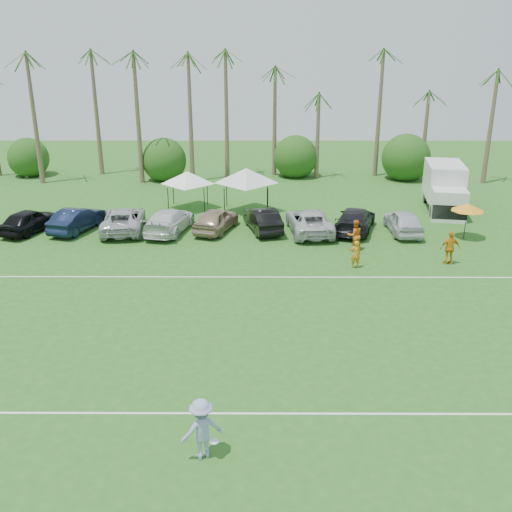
{
  "coord_description": "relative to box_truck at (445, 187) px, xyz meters",
  "views": [
    {
      "loc": [
        2.56,
        -14.13,
        11.68
      ],
      "look_at": [
        2.45,
        12.94,
        1.6
      ],
      "focal_mm": 40.0,
      "sensor_mm": 36.0,
      "label": 1
    }
  ],
  "objects": [
    {
      "name": "bush_tree_3",
      "position": [
        -0.37,
        11.85,
        -0.01
      ],
      "size": [
        4.0,
        4.0,
        4.0
      ],
      "color": "brown",
      "rests_on": "ground"
    },
    {
      "name": "bush_tree_0",
      "position": [
        -35.37,
        11.85,
        -0.01
      ],
      "size": [
        4.0,
        4.0,
        4.0
      ],
      "color": "brown",
      "rests_on": "ground"
    },
    {
      "name": "palm_tree_6",
      "position": [
        -12.37,
        10.85,
        7.41
      ],
      "size": [
        2.4,
        2.4,
        10.9
      ],
      "color": "brown",
      "rests_on": "ground"
    },
    {
      "name": "box_truck",
      "position": [
        0.0,
        0.0,
        0.0
      ],
      "size": [
        3.5,
        6.86,
        3.37
      ],
      "rotation": [
        0.0,
        0.0,
        -0.17
      ],
      "color": "silver",
      "rests_on": "ground"
    },
    {
      "name": "palm_tree_7",
      "position": [
        -8.37,
        10.85,
        8.26
      ],
      "size": [
        2.4,
        2.4,
        11.9
      ],
      "color": "brown",
      "rests_on": "ground"
    },
    {
      "name": "palm_tree_5",
      "position": [
        -16.37,
        10.85,
        6.55
      ],
      "size": [
        2.4,
        2.4,
        9.9
      ],
      "color": "brown",
      "rests_on": "ground"
    },
    {
      "name": "parked_car_4",
      "position": [
        -16.6,
        -5.11,
        -1.02
      ],
      "size": [
        3.16,
        4.92,
        1.56
      ],
      "primitive_type": "imported",
      "rotation": [
        0.0,
        0.0,
        2.83
      ],
      "color": "#9E856B",
      "rests_on": "ground"
    },
    {
      "name": "bush_tree_1",
      "position": [
        -22.37,
        11.85,
        -0.01
      ],
      "size": [
        4.0,
        4.0,
        4.0
      ],
      "color": "brown",
      "rests_on": "ground"
    },
    {
      "name": "palm_tree_4",
      "position": [
        -20.37,
        10.85,
        5.68
      ],
      "size": [
        2.4,
        2.4,
        8.9
      ],
      "color": "brown",
      "rests_on": "ground"
    },
    {
      "name": "palm_tree_3",
      "position": [
        -24.37,
        10.85,
        8.26
      ],
      "size": [
        2.4,
        2.4,
        11.9
      ],
      "color": "brown",
      "rests_on": "ground"
    },
    {
      "name": "sideline_player_c",
      "position": [
        -3.05,
        -11.16,
        -0.84
      ],
      "size": [
        1.17,
        0.58,
        1.94
      ],
      "primitive_type": "imported",
      "rotation": [
        0.0,
        0.0,
        3.24
      ],
      "color": "orange",
      "rests_on": "ground"
    },
    {
      "name": "parked_car_3",
      "position": [
        -19.68,
        -5.34,
        -1.02
      ],
      "size": [
        3.18,
        5.69,
        1.56
      ],
      "primitive_type": "imported",
      "rotation": [
        0.0,
        0.0,
        2.95
      ],
      "color": "silver",
      "rests_on": "ground"
    },
    {
      "name": "parked_car_0",
      "position": [
        -28.91,
        -5.38,
        -1.02
      ],
      "size": [
        3.21,
        4.92,
        1.56
      ],
      "primitive_type": "imported",
      "rotation": [
        0.0,
        0.0,
        2.82
      ],
      "color": "black",
      "rests_on": "ground"
    },
    {
      "name": "parked_car_6",
      "position": [
        -10.45,
        -5.44,
        -1.02
      ],
      "size": [
        3.06,
        5.81,
        1.56
      ],
      "primitive_type": "imported",
      "rotation": [
        0.0,
        0.0,
        3.23
      ],
      "color": "silver",
      "rests_on": "ground"
    },
    {
      "name": "parked_car_1",
      "position": [
        -25.84,
        -5.08,
        -1.02
      ],
      "size": [
        2.91,
        5.0,
        1.56
      ],
      "primitive_type": "imported",
      "rotation": [
        0.0,
        0.0,
        2.86
      ],
      "color": "#0E1932",
      "rests_on": "ground"
    },
    {
      "name": "parked_car_7",
      "position": [
        -7.37,
        -5.04,
        -1.02
      ],
      "size": [
        3.69,
        5.78,
        1.56
      ],
      "primitive_type": "imported",
      "rotation": [
        0.0,
        0.0,
        2.84
      ],
      "color": "black",
      "rests_on": "ground"
    },
    {
      "name": "parked_car_2",
      "position": [
        -22.76,
        -5.14,
        -1.02
      ],
      "size": [
        3.24,
        5.88,
        1.56
      ],
      "primitive_type": "imported",
      "rotation": [
        0.0,
        0.0,
        3.26
      ],
      "color": "#B3B4B5",
      "rests_on": "ground"
    },
    {
      "name": "market_umbrella",
      "position": [
        -0.63,
        -6.61,
        0.27
      ],
      "size": [
        2.07,
        2.07,
        2.31
      ],
      "color": "black",
      "rests_on": "ground"
    },
    {
      "name": "palm_tree_1",
      "position": [
        -33.37,
        10.85,
        6.55
      ],
      "size": [
        2.4,
        2.4,
        9.9
      ],
      "color": "brown",
      "rests_on": "ground"
    },
    {
      "name": "palm_tree_9",
      "position": [
        1.63,
        10.85,
        6.55
      ],
      "size": [
        2.4,
        2.4,
        9.9
      ],
      "color": "brown",
      "rests_on": "ground"
    },
    {
      "name": "sideline_player_b",
      "position": [
        -8.02,
        -8.82,
        -0.86
      ],
      "size": [
        1.06,
        0.91,
        1.89
      ],
      "primitive_type": "imported",
      "rotation": [
        0.0,
        0.0,
        3.38
      ],
      "color": "#D56317",
      "rests_on": "ground"
    },
    {
      "name": "field_lines",
      "position": [
        -16.37,
        -19.15,
        -1.8
      ],
      "size": [
        80.0,
        12.1,
        0.01
      ],
      "color": "white",
      "rests_on": "ground"
    },
    {
      "name": "canopy_tent_right",
      "position": [
        -14.68,
        -0.58,
        1.48
      ],
      "size": [
        4.74,
        4.74,
        3.84
      ],
      "color": "black",
      "rests_on": "ground"
    },
    {
      "name": "bush_tree_2",
      "position": [
        -10.37,
        11.85,
        -0.01
      ],
      "size": [
        4.0,
        4.0,
        4.0
      ],
      "color": "brown",
      "rests_on": "ground"
    },
    {
      "name": "frisbee_player",
      "position": [
        -15.47,
        -27.27,
        -0.82
      ],
      "size": [
        1.46,
        1.2,
        1.97
      ],
      "rotation": [
        0.0,
        0.0,
        3.58
      ],
      "color": "#8E97CA",
      "rests_on": "ground"
    },
    {
      "name": "canopy_tent_left",
      "position": [
        -19.08,
        0.42,
        1.03
      ],
      "size": [
        4.09,
        4.09,
        3.31
      ],
      "color": "black",
      "rests_on": "ground"
    },
    {
      "name": "palm_tree_10",
      "position": [
        6.63,
        10.85,
        7.41
      ],
      "size": [
        2.4,
        2.4,
        10.9
      ],
      "color": "brown",
      "rests_on": "ground"
    },
    {
      "name": "parked_car_5",
      "position": [
        -13.53,
        -5.01,
        -1.02
      ],
      "size": [
        2.78,
        4.99,
        1.56
      ],
      "primitive_type": "imported",
      "rotation": [
        0.0,
        0.0,
        3.39
      ],
      "color": "black",
      "rests_on": "ground"
    },
    {
      "name": "palm_tree_8",
      "position": [
        -3.37,
        10.85,
        5.68
      ],
      "size": [
        2.4,
        2.4,
        8.9
      ],
      "color": "brown",
      "rests_on": "ground"
    },
    {
      "name": "palm_tree_2",
      "position": [
        -28.37,
        10.85,
        7.41
      ],
      "size": [
        2.4,
        2.4,
        10.9
      ],
      "color": "brown",
      "rests_on": "ground"
    },
    {
      "name": "ground",
      "position": [
        -16.37,
        -27.15,
        -1.8
      ],
      "size": [
        120.0,
        120.0,
        0.0
      ],
      "primitive_type": "plane",
      "color": "#265A1B",
      "rests_on": "ground"
    },
    {
      "name": "parked_car_8",
      "position": [
        -4.3,
        -5.49,
        -1.02
      ],
      "size": [
        1.89,
        4.59,
        1.56
      ],
      "primitive_type": "imported",
      "rotation": [
        0.0,
        0.0,
        3.15
      ],
      "color": "silver",
      "rests_on": "ground"
    },
    {
      "name": "sideline_player_a",
      "position": [
        -8.43,
        -11.75,
        -1.01
      ],
      "size": [
        0.61,
        0.43,
        1.58
      ],
      "primitive_type": "imported",
      "rotation": [
        0.0,
        0.0,
        3.23
      ],
      "color": "orange",
      "rests_on": "ground"
    }
  ]
}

